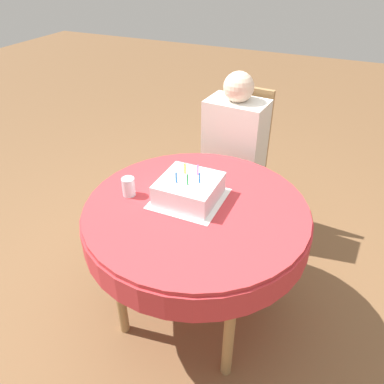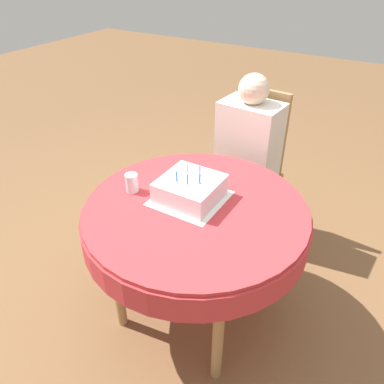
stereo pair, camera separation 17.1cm
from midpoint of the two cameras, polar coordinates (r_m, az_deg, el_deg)
name	(u,v)px [view 1 (the left image)]	position (r m, az deg, el deg)	size (l,w,h in m)	color
ground_plane	(195,307)	(2.22, -1.77, -17.24)	(12.00, 12.00, 0.00)	brown
dining_table	(196,221)	(1.78, -2.12, -4.47)	(1.06, 1.06, 0.71)	#BC3338
chair	(238,160)	(2.51, 5.03, 4.77)	(0.40, 0.40, 0.99)	#A37A4C
person	(233,145)	(2.36, 4.24, 7.11)	(0.38, 0.35, 1.12)	beige
napkin	(189,198)	(1.78, -3.18, -1.08)	(0.32, 0.32, 0.00)	white
birthday_cake	(189,189)	(1.75, -3.24, 0.35)	(0.27, 0.27, 0.16)	white
drinking_glass	(129,187)	(1.82, -12.32, 0.70)	(0.06, 0.06, 0.09)	silver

